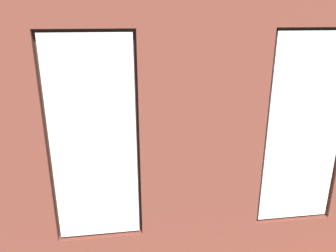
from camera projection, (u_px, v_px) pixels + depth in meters
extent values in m
cube|color=brown|center=(166.00, 170.00, 6.45)|extent=(6.60, 6.25, 0.10)
cube|color=brown|center=(202.00, 151.00, 3.36)|extent=(1.28, 0.16, 3.10)
cube|color=brown|center=(286.00, 240.00, 3.90)|extent=(0.87, 0.16, 0.66)
cube|color=brown|center=(319.00, 8.00, 3.05)|extent=(0.87, 0.16, 0.33)
cube|color=white|center=(303.00, 132.00, 3.41)|extent=(0.81, 0.03, 2.05)
cube|color=#38281E|center=(300.00, 130.00, 3.47)|extent=(0.87, 0.04, 2.11)
cube|color=brown|center=(83.00, 8.00, 2.76)|extent=(0.87, 0.16, 0.33)
cube|color=white|center=(94.00, 143.00, 3.13)|extent=(0.81, 0.03, 2.05)
cube|color=#38281E|center=(94.00, 141.00, 3.18)|extent=(0.87, 0.04, 2.11)
cube|color=#A87547|center=(197.00, 221.00, 3.76)|extent=(3.22, 0.24, 0.06)
cube|color=black|center=(201.00, 117.00, 3.34)|extent=(0.47, 0.03, 0.61)
cube|color=#389360|center=(200.00, 117.00, 3.35)|extent=(0.41, 0.01, 0.55)
cube|color=black|center=(155.00, 224.00, 4.40)|extent=(1.90, 0.85, 0.42)
cube|color=black|center=(157.00, 212.00, 3.96)|extent=(1.90, 0.24, 0.38)
cube|color=black|center=(216.00, 199.00, 4.41)|extent=(0.22, 0.85, 0.24)
cube|color=black|center=(89.00, 209.00, 4.18)|extent=(0.22, 0.85, 0.24)
cube|color=#232326|center=(181.00, 203.00, 4.40)|extent=(0.67, 0.65, 0.12)
cube|color=#232326|center=(127.00, 207.00, 4.30)|extent=(0.67, 0.65, 0.12)
cube|color=black|center=(276.00, 153.00, 6.61)|extent=(0.89, 1.77, 0.42)
cube|color=black|center=(294.00, 134.00, 6.51)|extent=(0.28, 1.76, 0.38)
cube|color=black|center=(263.00, 126.00, 7.23)|extent=(0.85, 0.24, 0.24)
cube|color=black|center=(297.00, 154.00, 5.79)|extent=(0.85, 0.24, 0.24)
cube|color=#232326|center=(269.00, 135.00, 6.82)|extent=(0.66, 0.62, 0.12)
cube|color=#232326|center=(283.00, 147.00, 6.21)|extent=(0.66, 0.62, 0.12)
cube|color=tan|center=(165.00, 155.00, 6.08)|extent=(1.36, 0.78, 0.04)
cube|color=tan|center=(193.00, 156.00, 6.54)|extent=(0.07, 0.07, 0.38)
cube|color=tan|center=(131.00, 159.00, 6.37)|extent=(0.07, 0.07, 0.38)
cube|color=tan|center=(201.00, 171.00, 5.92)|extent=(0.07, 0.07, 0.38)
cube|color=tan|center=(132.00, 175.00, 5.75)|extent=(0.07, 0.07, 0.38)
cylinder|color=#33567F|center=(155.00, 150.00, 6.12)|extent=(0.08, 0.08, 0.10)
cylinder|color=#B7333D|center=(143.00, 155.00, 5.89)|extent=(0.08, 0.08, 0.09)
cylinder|color=#9E5638|center=(183.00, 148.00, 6.23)|extent=(0.11, 0.11, 0.08)
sphere|color=#1E5B28|center=(183.00, 143.00, 6.20)|extent=(0.14, 0.14, 0.14)
cube|color=#B2B2B7|center=(165.00, 153.00, 6.07)|extent=(0.15, 0.16, 0.02)
cube|color=#59595B|center=(171.00, 155.00, 5.97)|extent=(0.18, 0.10, 0.02)
cube|color=black|center=(20.00, 168.00, 5.84)|extent=(1.21, 0.42, 0.55)
cube|color=black|center=(18.00, 152.00, 5.75)|extent=(0.43, 0.20, 0.05)
cube|color=black|center=(17.00, 149.00, 5.73)|extent=(0.06, 0.04, 0.06)
cube|color=black|center=(15.00, 133.00, 5.63)|extent=(0.98, 0.04, 0.55)
cube|color=black|center=(15.00, 132.00, 5.65)|extent=(0.93, 0.01, 0.50)
cylinder|color=#47423D|center=(7.00, 249.00, 4.03)|extent=(0.26, 0.26, 0.27)
cylinder|color=brown|center=(1.00, 219.00, 3.89)|extent=(0.05, 0.05, 0.59)
cone|color=#1E5B28|center=(16.00, 179.00, 3.76)|extent=(0.58, 0.15, 0.54)
cone|color=#1E5B28|center=(1.00, 169.00, 3.89)|extent=(0.22, 0.51, 0.62)
cylinder|color=#9E5638|center=(40.00, 202.00, 4.97)|extent=(0.37, 0.37, 0.34)
cylinder|color=brown|center=(36.00, 177.00, 4.82)|extent=(0.07, 0.07, 0.52)
cone|color=#1E5B28|center=(20.00, 144.00, 4.66)|extent=(0.44, 0.19, 0.58)
cone|color=#1E5B28|center=(17.00, 154.00, 4.48)|extent=(0.44, 0.51, 0.48)
cone|color=#1E5B28|center=(31.00, 149.00, 4.50)|extent=(0.20, 0.46, 0.57)
cone|color=#1E5B28|center=(45.00, 147.00, 4.63)|extent=(0.51, 0.28, 0.54)
cone|color=#1E5B28|center=(50.00, 146.00, 4.81)|extent=(0.56, 0.36, 0.46)
cone|color=#1E5B28|center=(38.00, 141.00, 4.84)|extent=(0.22, 0.50, 0.55)
cone|color=#1E5B28|center=(27.00, 142.00, 4.79)|extent=(0.37, 0.46, 0.56)
cylinder|color=beige|center=(59.00, 129.00, 8.00)|extent=(0.38, 0.38, 0.39)
cylinder|color=brown|center=(58.00, 114.00, 7.87)|extent=(0.07, 0.07, 0.38)
cone|color=#286B2D|center=(48.00, 102.00, 7.71)|extent=(0.49, 0.25, 0.42)
cone|color=#286B2D|center=(51.00, 103.00, 7.60)|extent=(0.37, 0.49, 0.42)
cone|color=#286B2D|center=(56.00, 101.00, 7.61)|extent=(0.23, 0.46, 0.45)
cone|color=#286B2D|center=(63.00, 102.00, 7.73)|extent=(0.50, 0.31, 0.41)
cone|color=#286B2D|center=(62.00, 99.00, 7.85)|extent=(0.46, 0.38, 0.45)
cone|color=#286B2D|center=(58.00, 98.00, 7.91)|extent=(0.19, 0.45, 0.45)
cone|color=#286B2D|center=(52.00, 99.00, 7.84)|extent=(0.44, 0.42, 0.45)
cylinder|color=brown|center=(246.00, 121.00, 8.70)|extent=(0.30, 0.30, 0.32)
cylinder|color=brown|center=(247.00, 113.00, 8.62)|extent=(0.05, 0.05, 0.13)
ellipsoid|color=#286B2D|center=(248.00, 103.00, 8.54)|extent=(0.48, 0.48, 0.39)
cylinder|color=#9E5638|center=(216.00, 152.00, 7.03)|extent=(0.14, 0.14, 0.14)
cylinder|color=brown|center=(217.00, 146.00, 6.99)|extent=(0.02, 0.02, 0.11)
ellipsoid|color=#3D8E42|center=(217.00, 140.00, 6.94)|extent=(0.23, 0.23, 0.16)
cylinder|color=beige|center=(253.00, 219.00, 4.60)|extent=(0.30, 0.30, 0.30)
cylinder|color=brown|center=(255.00, 206.00, 4.54)|extent=(0.05, 0.05, 0.11)
ellipsoid|color=#3D8E42|center=(256.00, 190.00, 4.46)|extent=(0.50, 0.50, 0.38)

